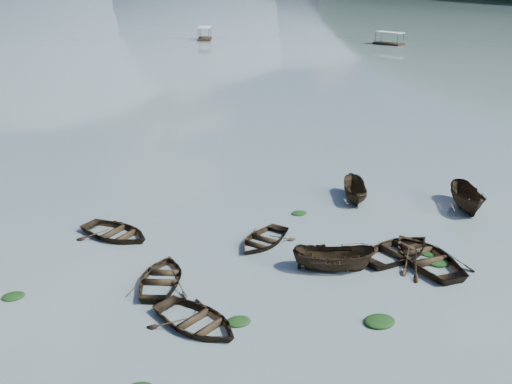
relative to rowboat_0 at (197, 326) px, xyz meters
name	(u,v)px	position (x,y,z in m)	size (l,w,h in m)	color
ground_plane	(344,337)	(5.62, -2.63, 0.00)	(2400.00, 2400.00, 0.00)	slate
rowboat_0	(197,326)	(0.00, 0.00, 0.00)	(3.12, 4.36, 0.90)	black
rowboat_1	(162,282)	(-0.82, 4.08, 0.00)	(3.01, 4.21, 0.87)	black
rowboat_2	(333,270)	(7.57, 2.68, 0.00)	(1.55, 4.11, 1.59)	black
rowboat_3	(426,262)	(12.52, 2.00, 0.00)	(3.60, 5.04, 1.04)	black
rowboat_4	(398,256)	(11.56, 3.10, 0.00)	(3.36, 4.70, 0.97)	black
rowboat_5	(466,209)	(19.03, 7.47, 0.00)	(1.63, 4.35, 1.68)	black
rowboat_6	(116,237)	(-2.55, 10.00, 0.00)	(3.19, 4.46, 0.92)	black
rowboat_7	(263,243)	(5.16, 6.70, 0.00)	(2.83, 3.97, 0.82)	black
rowboat_8	(354,199)	(12.94, 11.04, 0.00)	(1.42, 3.77, 1.46)	black
weed_clump_1	(239,323)	(1.78, -0.31, 0.00)	(1.07, 0.85, 0.23)	black
weed_clump_2	(379,323)	(7.53, -2.16, 0.00)	(1.37, 1.10, 0.30)	black
weed_clump_3	(429,254)	(13.18, 2.74, 0.00)	(0.85, 0.72, 0.19)	black
weed_clump_4	(439,263)	(13.13, 1.70, 0.00)	(1.26, 1.00, 0.26)	black
weed_clump_5	(13,297)	(-7.61, 4.81, 0.00)	(1.03, 0.83, 0.22)	black
weed_clump_6	(331,260)	(7.93, 3.67, 0.00)	(1.06, 0.88, 0.22)	black
weed_clump_7	(299,214)	(8.60, 9.89, 0.00)	(0.96, 0.77, 0.21)	black
pontoon_centre	(205,40)	(24.56, 107.17, 0.00)	(2.85, 6.83, 2.62)	black
pontoon_right	(389,45)	(58.91, 86.75, 0.00)	(2.62, 6.28, 2.41)	black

